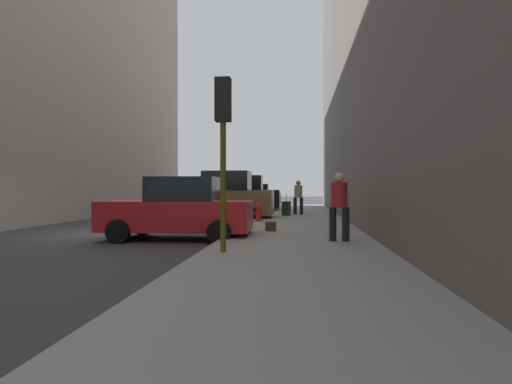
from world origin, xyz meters
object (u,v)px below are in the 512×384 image
(rolling_suitcase, at_px, (286,208))
(duffel_bag, at_px, (271,226))
(parked_black_suv, at_px, (243,195))
(parked_dark_green_sedan, at_px, (254,196))
(traffic_light, at_px, (223,126))
(pedestrian_in_red_jacket, at_px, (339,203))
(parked_red_hatchback, at_px, (179,210))
(parked_bronze_suv, at_px, (224,198))
(fire_hydrant, at_px, (258,212))
(pedestrian_in_tan_coat, at_px, (298,195))

(rolling_suitcase, relative_size, duffel_bag, 2.36)
(parked_black_suv, height_order, parked_dark_green_sedan, parked_black_suv)
(traffic_light, distance_m, pedestrian_in_red_jacket, 3.64)
(parked_red_hatchback, xyz_separation_m, rolling_suitcase, (2.81, 8.34, -0.36))
(traffic_light, xyz_separation_m, duffel_bag, (0.70, 4.26, -2.47))
(parked_red_hatchback, distance_m, traffic_light, 4.00)
(parked_red_hatchback, distance_m, rolling_suitcase, 8.81)
(parked_red_hatchback, height_order, duffel_bag, parked_red_hatchback)
(rolling_suitcase, bearing_deg, parked_black_suv, 120.51)
(parked_bronze_suv, bearing_deg, parked_black_suv, 90.00)
(parked_black_suv, distance_m, parked_dark_green_sedan, 6.04)
(parked_bronze_suv, relative_size, duffel_bag, 10.46)
(fire_hydrant, height_order, pedestrian_in_tan_coat, pedestrian_in_tan_coat)
(parked_black_suv, bearing_deg, rolling_suitcase, -59.49)
(rolling_suitcase, height_order, duffel_bag, rolling_suitcase)
(parked_dark_green_sedan, bearing_deg, pedestrian_in_red_jacket, -77.63)
(fire_hydrant, distance_m, rolling_suitcase, 3.67)
(parked_dark_green_sedan, distance_m, duffel_bag, 18.08)
(parked_dark_green_sedan, bearing_deg, duffel_bag, -81.89)
(parked_dark_green_sedan, distance_m, pedestrian_in_red_jacket, 20.64)
(parked_black_suv, bearing_deg, duffel_bag, -77.85)
(traffic_light, xyz_separation_m, pedestrian_in_red_jacket, (2.57, 1.98, -1.65))
(traffic_light, relative_size, pedestrian_in_red_jacket, 2.11)
(parked_red_hatchback, relative_size, pedestrian_in_tan_coat, 2.48)
(parked_bronze_suv, bearing_deg, duffel_bag, -65.49)
(parked_bronze_suv, relative_size, fire_hydrant, 6.54)
(parked_black_suv, xyz_separation_m, duffel_bag, (2.55, -11.85, -0.74))
(fire_hydrant, xyz_separation_m, pedestrian_in_red_jacket, (2.62, -5.82, 0.61))
(duffel_bag, bearing_deg, parked_black_suv, 102.15)
(parked_bronze_suv, height_order, parked_black_suv, same)
(fire_hydrant, bearing_deg, parked_dark_green_sedan, 97.17)
(parked_bronze_suv, bearing_deg, parked_dark_green_sedan, 90.00)
(pedestrian_in_tan_coat, relative_size, rolling_suitcase, 1.64)
(parked_bronze_suv, xyz_separation_m, rolling_suitcase, (2.81, 1.48, -0.54))
(pedestrian_in_tan_coat, bearing_deg, fire_hydrant, -110.40)
(pedestrian_in_tan_coat, height_order, duffel_bag, pedestrian_in_tan_coat)
(pedestrian_in_tan_coat, xyz_separation_m, duffel_bag, (-0.84, -7.82, -0.81))
(pedestrian_in_tan_coat, xyz_separation_m, rolling_suitcase, (-0.58, -0.75, -0.61))
(duffel_bag, bearing_deg, traffic_light, -99.29)
(parked_dark_green_sedan, distance_m, pedestrian_in_tan_coat, 10.63)
(parked_bronze_suv, height_order, traffic_light, traffic_light)
(parked_black_suv, bearing_deg, fire_hydrant, -77.75)
(parked_bronze_suv, relative_size, pedestrian_in_tan_coat, 2.69)
(parked_red_hatchback, xyz_separation_m, pedestrian_in_red_jacket, (4.42, -1.01, 0.26))
(rolling_suitcase, bearing_deg, parked_dark_green_sedan, 104.57)
(traffic_light, bearing_deg, rolling_suitcase, 85.17)
(parked_black_suv, bearing_deg, parked_dark_green_sedan, 90.00)
(pedestrian_in_red_jacket, bearing_deg, traffic_light, -142.37)
(parked_dark_green_sedan, relative_size, traffic_light, 1.18)
(traffic_light, relative_size, rolling_suitcase, 3.46)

